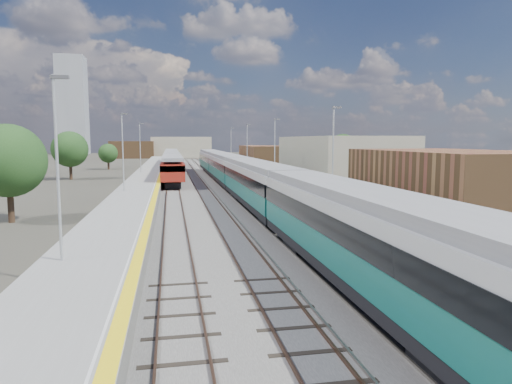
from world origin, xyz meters
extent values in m
plane|color=#47443A|center=(0.00, 50.00, 0.00)|extent=(320.00, 320.00, 0.00)
cube|color=#565451|center=(-2.25, 52.50, 0.03)|extent=(10.50, 155.00, 0.06)
cube|color=#4C3323|center=(0.78, 55.00, 0.11)|extent=(0.07, 160.00, 0.14)
cube|color=#4C3323|center=(2.22, 55.00, 0.11)|extent=(0.07, 160.00, 0.14)
cube|color=#4C3323|center=(-2.72, 55.00, 0.11)|extent=(0.07, 160.00, 0.14)
cube|color=#4C3323|center=(-1.28, 55.00, 0.11)|extent=(0.07, 160.00, 0.14)
cube|color=#4C3323|center=(-6.22, 55.00, 0.11)|extent=(0.07, 160.00, 0.14)
cube|color=#4C3323|center=(-4.78, 55.00, 0.11)|extent=(0.07, 160.00, 0.14)
cube|color=gray|center=(0.45, 55.00, 0.10)|extent=(0.08, 160.00, 0.10)
cube|color=gray|center=(-0.95, 55.00, 0.10)|extent=(0.08, 160.00, 0.10)
cube|color=slate|center=(5.25, 52.50, 0.50)|extent=(4.70, 155.00, 1.00)
cube|color=gray|center=(5.25, 52.50, 1.00)|extent=(4.70, 155.00, 0.03)
cube|color=yellow|center=(3.15, 52.50, 1.02)|extent=(0.40, 155.00, 0.01)
cube|color=gray|center=(7.45, 52.50, 1.60)|extent=(0.06, 155.00, 1.20)
cylinder|color=#9EA0A3|center=(6.60, 22.00, 4.77)|extent=(0.12, 0.12, 7.50)
cube|color=#4C4C4F|center=(6.85, 22.00, 8.42)|extent=(0.70, 0.18, 0.14)
cylinder|color=#9EA0A3|center=(6.60, 42.00, 4.77)|extent=(0.12, 0.12, 7.50)
cube|color=#4C4C4F|center=(6.85, 42.00, 8.42)|extent=(0.70, 0.18, 0.14)
cylinder|color=#9EA0A3|center=(6.60, 62.00, 4.77)|extent=(0.12, 0.12, 7.50)
cube|color=#4C4C4F|center=(6.85, 62.00, 8.42)|extent=(0.70, 0.18, 0.14)
cylinder|color=#9EA0A3|center=(6.60, 82.00, 4.77)|extent=(0.12, 0.12, 7.50)
cube|color=#4C4C4F|center=(6.85, 82.00, 8.42)|extent=(0.70, 0.18, 0.14)
cube|color=slate|center=(-9.05, 52.50, 0.50)|extent=(4.30, 155.00, 1.00)
cube|color=gray|center=(-9.05, 52.50, 1.00)|extent=(4.30, 155.00, 0.03)
cube|color=yellow|center=(-7.15, 52.50, 1.02)|extent=(0.45, 155.00, 0.01)
cube|color=silver|center=(-7.50, 52.50, 1.03)|extent=(0.08, 155.00, 0.01)
cylinder|color=#9EA0A3|center=(-10.20, 8.00, 4.77)|extent=(0.12, 0.12, 7.50)
cube|color=#4C4C4F|center=(-9.95, 8.00, 8.42)|extent=(0.70, 0.18, 0.14)
cylinder|color=#9EA0A3|center=(-10.20, 34.00, 4.77)|extent=(0.12, 0.12, 7.50)
cube|color=#4C4C4F|center=(-9.95, 34.00, 8.42)|extent=(0.70, 0.18, 0.14)
cylinder|color=#9EA0A3|center=(-10.20, 60.00, 4.77)|extent=(0.12, 0.12, 7.50)
cube|color=#4C4C4F|center=(-9.95, 60.00, 8.42)|extent=(0.70, 0.18, 0.14)
cube|color=brown|center=(14.00, 18.00, 2.60)|extent=(9.00, 16.00, 5.20)
cube|color=gray|center=(16.00, 45.00, 3.20)|extent=(11.00, 22.00, 6.40)
cube|color=brown|center=(13.00, 78.00, 2.40)|extent=(8.00, 18.00, 4.80)
cube|color=gray|center=(-2.00, 150.00, 3.50)|extent=(20.00, 14.00, 7.00)
cube|color=brown|center=(-18.00, 145.00, 2.80)|extent=(14.00, 12.00, 5.60)
cube|color=gray|center=(-45.00, 190.00, 20.00)|extent=(11.00, 11.00, 40.00)
cube|color=black|center=(1.50, 4.92, 0.94)|extent=(2.92, 20.94, 0.49)
cube|color=#136664|center=(1.50, 4.92, 1.80)|extent=(3.03, 20.94, 1.22)
cube|color=black|center=(1.50, 4.92, 2.77)|extent=(3.09, 20.94, 0.84)
cube|color=#BCBFBF|center=(1.50, 4.92, 3.44)|extent=(3.03, 20.94, 0.52)
cube|color=gray|center=(1.50, 4.92, 3.89)|extent=(2.68, 20.94, 0.43)
cube|color=black|center=(1.50, 26.35, 0.94)|extent=(2.92, 20.94, 0.49)
cube|color=#136664|center=(1.50, 26.35, 1.80)|extent=(3.03, 20.94, 1.22)
cube|color=black|center=(1.50, 26.35, 2.77)|extent=(3.09, 20.94, 0.84)
cube|color=#BCBFBF|center=(1.50, 26.35, 3.44)|extent=(3.03, 20.94, 0.52)
cube|color=gray|center=(1.50, 26.35, 3.89)|extent=(2.68, 20.94, 0.43)
cube|color=black|center=(1.50, 47.79, 0.94)|extent=(2.92, 20.94, 0.49)
cube|color=#136664|center=(1.50, 47.79, 1.80)|extent=(3.03, 20.94, 1.22)
cube|color=black|center=(1.50, 47.79, 2.77)|extent=(3.09, 20.94, 0.84)
cube|color=#BCBFBF|center=(1.50, 47.79, 3.44)|extent=(3.03, 20.94, 0.52)
cube|color=gray|center=(1.50, 47.79, 3.89)|extent=(2.68, 20.94, 0.43)
cube|color=black|center=(1.50, 69.23, 0.94)|extent=(2.92, 20.94, 0.49)
cube|color=#136664|center=(1.50, 69.23, 1.80)|extent=(3.03, 20.94, 1.22)
cube|color=black|center=(1.50, 69.23, 2.77)|extent=(3.09, 20.94, 0.84)
cube|color=#BCBFBF|center=(1.50, 69.23, 3.44)|extent=(3.03, 20.94, 0.52)
cube|color=gray|center=(1.50, 69.23, 3.89)|extent=(2.68, 20.94, 0.43)
cube|color=black|center=(-5.50, 51.68, 0.48)|extent=(1.95, 16.59, 0.68)
cube|color=maroon|center=(-5.50, 51.68, 2.11)|extent=(2.88, 19.52, 2.05)
cube|color=black|center=(-5.50, 51.68, 2.62)|extent=(2.94, 19.52, 0.72)
cube|color=gray|center=(-5.50, 51.68, 3.65)|extent=(2.57, 19.52, 0.41)
cube|color=black|center=(-5.50, 71.70, 0.48)|extent=(1.95, 16.59, 0.68)
cube|color=maroon|center=(-5.50, 71.70, 2.11)|extent=(2.88, 19.52, 2.05)
cube|color=black|center=(-5.50, 71.70, 2.62)|extent=(2.94, 19.52, 0.72)
cube|color=gray|center=(-5.50, 71.70, 3.65)|extent=(2.57, 19.52, 0.41)
cube|color=black|center=(-5.50, 91.72, 0.48)|extent=(1.95, 16.59, 0.68)
cube|color=maroon|center=(-5.50, 91.72, 2.11)|extent=(2.88, 19.52, 2.05)
cube|color=black|center=(-5.50, 91.72, 2.62)|extent=(2.94, 19.52, 0.72)
cube|color=gray|center=(-5.50, 91.72, 3.65)|extent=(2.57, 19.52, 0.41)
cylinder|color=#382619|center=(-17.11, 23.76, 1.24)|extent=(0.44, 0.44, 2.48)
sphere|color=#1D3F18|center=(-17.11, 23.76, 4.48)|extent=(5.24, 5.24, 5.24)
cylinder|color=#382619|center=(-20.53, 61.04, 1.27)|extent=(0.44, 0.44, 2.54)
sphere|color=#1D3F18|center=(-20.53, 61.04, 4.58)|extent=(5.36, 5.36, 5.36)
cylinder|color=#382619|center=(-18.11, 84.89, 0.91)|extent=(0.44, 0.44, 1.82)
sphere|color=#1D3F18|center=(-18.11, 84.89, 3.29)|extent=(3.85, 3.85, 3.85)
cylinder|color=#382619|center=(21.39, 57.75, 1.21)|extent=(0.44, 0.44, 2.41)
sphere|color=#1D3F18|center=(21.39, 57.75, 4.36)|extent=(5.10, 5.10, 5.10)
camera|label=1|loc=(-5.71, -11.49, 5.94)|focal=32.00mm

